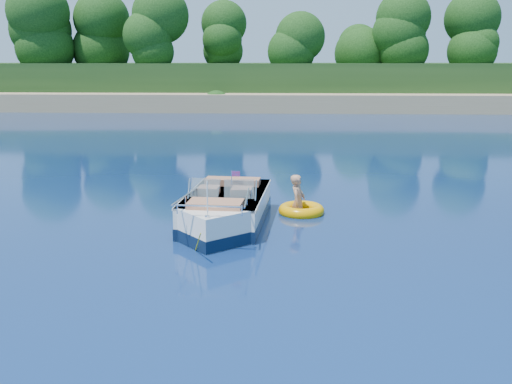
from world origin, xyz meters
The scene contains 6 objects.
ground centered at (0.00, 0.00, 0.00)m, with size 160.00×160.00×0.00m, color #08163E.
shoreline centered at (0.00, 63.77, 0.98)m, with size 170.00×59.00×6.00m.
treeline centered at (0.04, 41.01, 5.55)m, with size 150.00×7.12×8.19m.
motorboat centered at (-1.90, 1.34, 0.36)m, with size 2.23×5.51×1.83m.
tow_tube centered at (0.11, 2.68, 0.09)m, with size 1.51×1.51×0.34m.
boy centered at (0.02, 2.75, 0.00)m, with size 0.59×0.39×1.63m, color tan.
Camera 1 is at (-0.40, -12.76, 4.14)m, focal length 40.00 mm.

